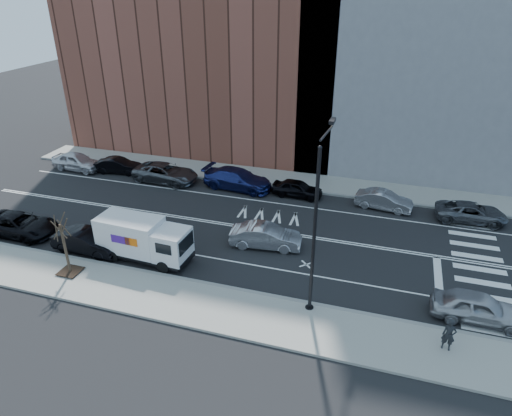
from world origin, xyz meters
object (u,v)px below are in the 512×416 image
Objects in this scene: pedestrian at (449,335)px; near_parked_front at (478,307)px; fedex_van at (143,239)px; far_parked_a at (77,161)px; driving_sedan at (266,236)px; far_parked_b at (119,166)px.

near_parked_front is at bearing 65.69° from pedestrian.
fedex_van reaches higher than far_parked_a.
pedestrian is (-1.59, -2.77, 0.19)m from near_parked_front.
fedex_van is at bearing 111.16° from driving_sedan.
far_parked_a is at bearing 89.90° from far_parked_b.
far_parked_b is at bearing 55.97° from driving_sedan.
fedex_van is 1.31× the size of driving_sedan.
far_parked_a is at bearing 71.43° from near_parked_front.
far_parked_a is (-13.14, 11.22, -0.61)m from fedex_van.
far_parked_b is at bearing 156.95° from pedestrian.
driving_sedan reaches higher than far_parked_b.
far_parked_a is 1.03× the size of driving_sedan.
far_parked_b is at bearing -79.88° from far_parked_a.
near_parked_front is 2.78× the size of pedestrian.
fedex_van reaches higher than driving_sedan.
driving_sedan is at bearing 74.15° from near_parked_front.
near_parked_front is (28.11, -11.72, 0.10)m from far_parked_b.
pedestrian reaches higher than far_parked_a.
far_parked_a is 33.51m from pedestrian.
far_parked_a is 1.03× the size of near_parked_front.
near_parked_front is at bearing -106.10° from far_parked_a.
far_parked_a is 3.95m from far_parked_b.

